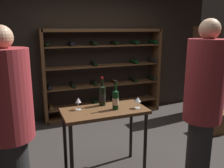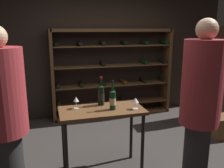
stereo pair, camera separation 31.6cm
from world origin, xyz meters
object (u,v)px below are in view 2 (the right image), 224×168
at_px(display_cabinet, 217,73).
at_px(wine_crate, 224,126).
at_px(person_host_in_suit, 4,112).
at_px(wine_rack, 113,73).
at_px(tasting_table, 102,118).
at_px(wine_bottle_gold_foil, 113,99).
at_px(wine_glass_stemmed_center, 135,101).
at_px(wine_bottle_green_slim, 101,95).
at_px(person_bystander_dark_jacket, 200,102).
at_px(wine_glass_stemmed_left, 76,100).

bearing_deg(display_cabinet, wine_crate, -118.81).
bearing_deg(person_host_in_suit, wine_crate, 54.24).
bearing_deg(person_host_in_suit, wine_rack, 93.87).
bearing_deg(wine_crate, tasting_table, -168.92).
height_order(display_cabinet, wine_bottle_gold_foil, display_cabinet).
relative_size(person_host_in_suit, display_cabinet, 0.99).
height_order(wine_rack, display_cabinet, display_cabinet).
relative_size(person_host_in_suit, wine_crate, 3.85).
bearing_deg(wine_glass_stemmed_center, wine_crate, 16.30).
height_order(display_cabinet, wine_bottle_green_slim, display_cabinet).
distance_m(wine_rack, wine_glass_stemmed_center, 2.08).
xyz_separation_m(wine_rack, wine_bottle_gold_foil, (-0.57, -2.00, 0.07)).
relative_size(person_bystander_dark_jacket, wine_bottle_gold_foil, 5.31).
distance_m(wine_rack, wine_bottle_green_slim, 1.92).
bearing_deg(wine_glass_stemmed_left, wine_rack, 61.66).
height_order(person_bystander_dark_jacket, wine_glass_stemmed_left, person_bystander_dark_jacket).
bearing_deg(person_bystander_dark_jacket, wine_crate, 100.57).
distance_m(person_bystander_dark_jacket, wine_glass_stemmed_left, 1.44).
relative_size(wine_bottle_green_slim, wine_glass_stemmed_center, 2.61).
distance_m(person_bystander_dark_jacket, wine_crate, 1.92).
xyz_separation_m(wine_glass_stemmed_left, wine_glass_stemmed_center, (0.70, -0.21, -0.00)).
relative_size(wine_rack, tasting_table, 2.42).
height_order(tasting_table, display_cabinet, display_cabinet).
xyz_separation_m(display_cabinet, wine_glass_stemmed_left, (-3.01, -1.20, 0.03)).
bearing_deg(person_host_in_suit, wine_bottle_gold_foil, 53.54).
height_order(wine_rack, person_host_in_suit, person_host_in_suit).
distance_m(person_host_in_suit, display_cabinet, 4.09).
height_order(person_host_in_suit, wine_glass_stemmed_center, person_host_in_suit).
bearing_deg(wine_crate, wine_rack, 135.27).
bearing_deg(wine_bottle_gold_foil, display_cabinet, 27.54).
relative_size(wine_bottle_gold_foil, wine_bottle_green_slim, 0.97).
bearing_deg(person_bystander_dark_jacket, tasting_table, -154.06).
bearing_deg(wine_bottle_gold_foil, wine_glass_stemmed_left, 160.22).
bearing_deg(wine_glass_stemmed_center, wine_glass_stemmed_left, 163.18).
bearing_deg(wine_glass_stemmed_left, person_bystander_dark_jacket, -31.99).
bearing_deg(wine_rack, wine_glass_stemmed_left, -118.34).
relative_size(wine_rack, person_bystander_dark_jacket, 1.31).
distance_m(display_cabinet, wine_bottle_green_slim, 2.92).
height_order(person_bystander_dark_jacket, wine_bottle_green_slim, person_bystander_dark_jacket).
relative_size(person_host_in_suit, wine_bottle_gold_foil, 5.12).
height_order(tasting_table, wine_bottle_green_slim, wine_bottle_green_slim).
distance_m(person_bystander_dark_jacket, person_host_in_suit, 2.01).
bearing_deg(display_cabinet, wine_bottle_green_slim, -156.96).
bearing_deg(wine_glass_stemmed_center, wine_bottle_green_slim, 144.46).
relative_size(wine_rack, display_cabinet, 1.35).
xyz_separation_m(tasting_table, person_bystander_dark_jacket, (0.92, -0.65, 0.33)).
height_order(wine_bottle_green_slim, wine_glass_stemmed_center, wine_bottle_green_slim).
xyz_separation_m(tasting_table, wine_glass_stemmed_left, (-0.30, 0.11, 0.23)).
relative_size(tasting_table, wine_crate, 2.16).
xyz_separation_m(wine_crate, wine_glass_stemmed_center, (-1.84, -0.54, 0.77)).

